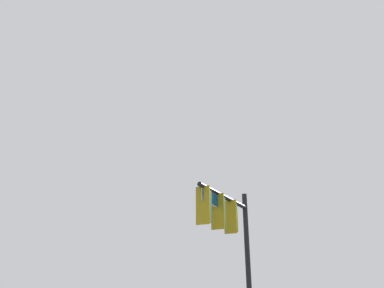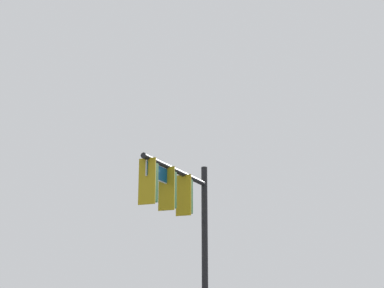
{
  "view_description": "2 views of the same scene",
  "coord_description": "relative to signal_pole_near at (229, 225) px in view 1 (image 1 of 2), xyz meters",
  "views": [
    {
      "loc": [
        7.23,
        1.19,
        1.76
      ],
      "look_at": [
        -3.64,
        -5.28,
        6.72
      ],
      "focal_mm": 35.0,
      "sensor_mm": 36.0,
      "label": 1
    },
    {
      "loc": [
        8.67,
        2.69,
        1.48
      ],
      "look_at": [
        -6.24,
        -4.77,
        6.12
      ],
      "focal_mm": 50.0,
      "sensor_mm": 36.0,
      "label": 2
    }
  ],
  "objects": [
    {
      "name": "signal_pole_near",
      "position": [
        0.0,
        0.0,
        0.0
      ],
      "size": [
        4.5,
        0.64,
        5.71
      ],
      "color": "black",
      "rests_on": "ground_plane"
    }
  ]
}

